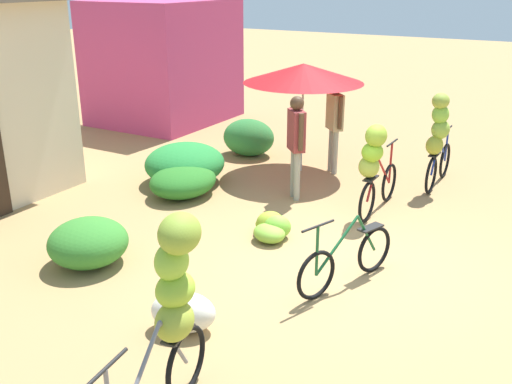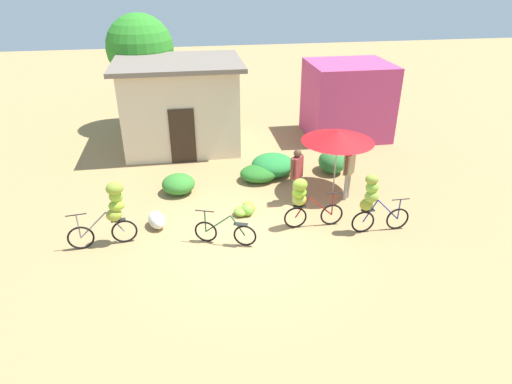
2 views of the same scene
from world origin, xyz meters
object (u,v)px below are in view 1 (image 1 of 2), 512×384
(bicycle_near_pile, at_px, (346,259))
(person_vendor, at_px, (335,117))
(bicycle_leftmost, at_px, (170,303))
(bicycle_by_shop, at_px, (439,136))
(banana_pile_on_ground, at_px, (271,227))
(person_bystander, at_px, (296,137))
(produce_sack, at_px, (183,312))
(shop_pink, at_px, (164,62))
(market_umbrella, at_px, (304,73))
(bicycle_center_loaded, at_px, (374,163))

(bicycle_near_pile, distance_m, person_vendor, 4.43)
(bicycle_leftmost, height_order, person_vendor, bicycle_leftmost)
(bicycle_by_shop, xyz_separation_m, banana_pile_on_ground, (-3.17, 1.52, -0.83))
(person_bystander, bearing_deg, banana_pile_on_ground, -165.45)
(person_vendor, relative_size, person_bystander, 1.00)
(bicycle_near_pile, bearing_deg, person_vendor, 25.24)
(produce_sack, bearing_deg, shop_pink, 39.39)
(person_vendor, height_order, person_bystander, person_bystander)
(shop_pink, bearing_deg, bicycle_near_pile, -128.29)
(bicycle_near_pile, distance_m, bicycle_by_shop, 3.98)
(bicycle_leftmost, relative_size, produce_sack, 2.55)
(person_vendor, bearing_deg, market_umbrella, 112.40)
(bicycle_leftmost, relative_size, bicycle_near_pile, 1.14)
(shop_pink, distance_m, banana_pile_on_ground, 7.85)
(person_bystander, bearing_deg, shop_pink, 57.74)
(market_umbrella, height_order, bicycle_center_loaded, market_umbrella)
(bicycle_near_pile, bearing_deg, banana_pile_on_ground, 62.26)
(produce_sack, distance_m, person_bystander, 4.27)
(bicycle_by_shop, height_order, produce_sack, bicycle_by_shop)
(bicycle_near_pile, xyz_separation_m, bicycle_by_shop, (3.93, -0.07, 0.64))
(market_umbrella, xyz_separation_m, bicycle_near_pile, (-3.72, -2.42, -1.53))
(banana_pile_on_ground, xyz_separation_m, person_bystander, (1.57, 0.41, 0.93))
(produce_sack, bearing_deg, market_umbrella, 13.34)
(bicycle_leftmost, bearing_deg, banana_pile_on_ground, 15.66)
(bicycle_near_pile, relative_size, bicycle_center_loaded, 0.94)
(person_bystander, bearing_deg, bicycle_leftmost, -164.68)
(market_umbrella, bearing_deg, shop_pink, 67.17)
(banana_pile_on_ground, bearing_deg, bicycle_center_loaded, -34.76)
(market_umbrella, distance_m, bicycle_leftmost, 6.84)
(bicycle_center_loaded, xyz_separation_m, person_vendor, (1.76, 1.40, 0.18))
(bicycle_leftmost, height_order, bicycle_center_loaded, bicycle_leftmost)
(shop_pink, height_order, bicycle_by_shop, shop_pink)
(banana_pile_on_ground, height_order, person_bystander, person_bystander)
(bicycle_near_pile, xyz_separation_m, banana_pile_on_ground, (0.76, 1.45, -0.19))
(shop_pink, height_order, person_vendor, shop_pink)
(shop_pink, distance_m, produce_sack, 9.88)
(bicycle_near_pile, bearing_deg, person_bystander, 38.51)
(bicycle_leftmost, bearing_deg, bicycle_by_shop, -4.49)
(bicycle_center_loaded, relative_size, banana_pile_on_ground, 2.14)
(market_umbrella, relative_size, produce_sack, 3.17)
(bicycle_center_loaded, height_order, bicycle_by_shop, bicycle_by_shop)
(bicycle_leftmost, bearing_deg, person_vendor, 11.81)
(shop_pink, relative_size, produce_sack, 4.57)
(bicycle_leftmost, relative_size, bicycle_center_loaded, 1.07)
(shop_pink, bearing_deg, bicycle_leftmost, -141.24)
(produce_sack, height_order, person_bystander, person_bystander)
(bicycle_near_pile, bearing_deg, bicycle_center_loaded, 11.87)
(bicycle_center_loaded, distance_m, person_bystander, 1.42)
(bicycle_center_loaded, xyz_separation_m, bicycle_by_shop, (1.74, -0.53, 0.09))
(bicycle_by_shop, distance_m, person_bystander, 2.50)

